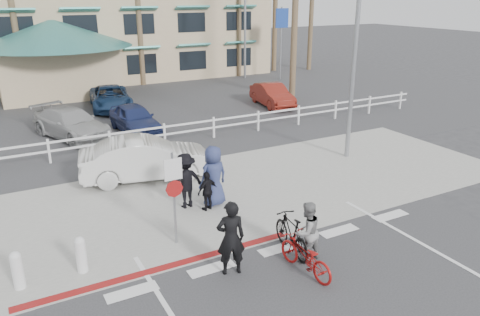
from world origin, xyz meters
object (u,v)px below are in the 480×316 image
bike_red (305,256)px  car_white_sedan (146,159)px  bike_black (291,234)px  sign_post (174,194)px

bike_red → car_white_sedan: size_ratio=0.38×
bike_red → car_white_sedan: car_white_sedan is taller
bike_black → car_white_sedan: size_ratio=0.38×
car_white_sedan → sign_post: bearing=-177.4°
sign_post → bike_black: 3.22m
car_white_sedan → bike_black: bearing=-154.4°
bike_red → bike_black: (0.26, 0.96, 0.07)m
sign_post → bike_red: 3.72m
bike_black → car_white_sedan: (-1.67, 6.76, 0.24)m
bike_black → car_white_sedan: bearing=-69.3°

